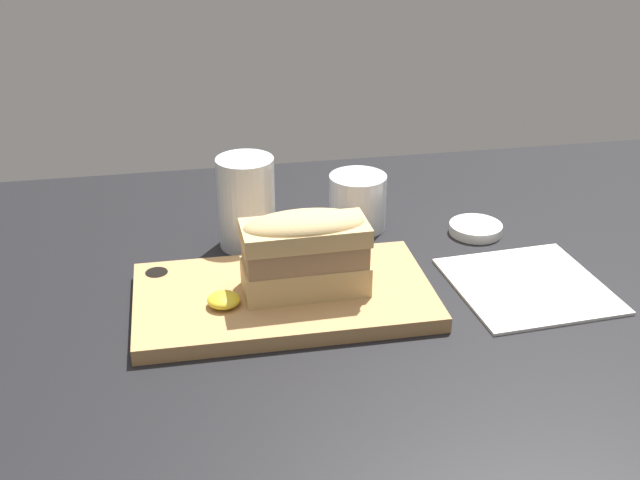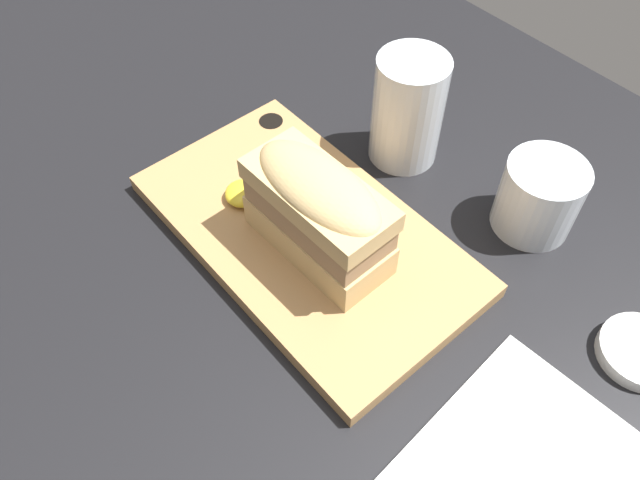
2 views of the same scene
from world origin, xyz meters
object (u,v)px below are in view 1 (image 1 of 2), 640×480
Objects in this scene: water_glass at (247,208)px; wine_glass at (358,203)px; serving_board at (283,296)px; sandwich at (305,249)px; napkin at (528,286)px; condiment_dish at (476,229)px.

water_glass is 1.55× the size of wine_glass.
serving_board is at bearing -125.22° from wine_glass.
serving_board is 2.39× the size of sandwich.
water_glass is 0.64× the size of napkin.
serving_board is 1.79× the size of napkin.
serving_board is 2.81× the size of water_glass.
water_glass is (-5.13, 17.01, -1.85)cm from sandwich.
water_glass is (-2.49, 16.48, 4.52)cm from serving_board.
sandwich reaches higher than napkin.
sandwich is at bearing 177.46° from napkin.
wine_glass is (13.56, 19.20, 2.81)cm from serving_board.
napkin is 15.88cm from condiment_dish.
water_glass reaches higher than serving_board.
napkin is (30.62, -1.77, -0.74)cm from serving_board.
serving_board is at bearing -154.58° from condiment_dish.
condiment_dish is (26.97, 14.60, -6.61)cm from sandwich.
sandwich is at bearing -118.95° from wine_glass.
wine_glass is 0.41× the size of napkin.
sandwich reaches higher than condiment_dish.
condiment_dish is at bearing -17.71° from wine_glass.
condiment_dish is (32.11, -2.41, -4.76)cm from water_glass.
water_glass reaches higher than napkin.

